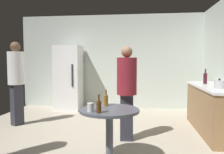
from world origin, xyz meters
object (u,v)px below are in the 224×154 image
person_in_white_shirt (16,76)px  beer_bottle_brown (99,106)px  foreground_table (109,117)px  refrigerator (69,78)px  kettle (219,84)px  beer_bottle_amber (106,100)px  plastic_cup_white (90,107)px  person_in_maroon_shirt (127,86)px  wine_bottle_on_counter (205,78)px

person_in_white_shirt → beer_bottle_brown: bearing=-10.9°
foreground_table → beer_bottle_brown: 0.32m
refrigerator → kettle: 3.96m
beer_bottle_amber → beer_bottle_brown: (-0.02, -0.45, 0.00)m
foreground_table → person_in_white_shirt: size_ratio=0.45×
refrigerator → foreground_table: 3.61m
plastic_cup_white → person_in_white_shirt: (-2.00, 1.75, 0.26)m
foreground_table → plastic_cup_white: (-0.22, -0.19, 0.16)m
kettle → beer_bottle_brown: bearing=-143.7°
plastic_cup_white → person_in_maroon_shirt: (0.39, 1.10, 0.16)m
person_in_white_shirt → person_in_maroon_shirt: bearing=14.3°
beer_bottle_amber → refrigerator: bearing=116.9°
foreground_table → person_in_maroon_shirt: person_in_maroon_shirt is taller
kettle → wine_bottle_on_counter: 0.82m
beer_bottle_brown → person_in_maroon_shirt: bearing=76.6°
beer_bottle_amber → plastic_cup_white: size_ratio=2.09×
refrigerator → kettle: (3.36, -2.09, 0.07)m
wine_bottle_on_counter → person_in_white_shirt: (-3.96, -0.38, 0.03)m
person_in_white_shirt → plastic_cup_white: bearing=-11.6°
refrigerator → plastic_cup_white: (1.39, -3.41, -0.11)m
wine_bottle_on_counter → person_in_white_shirt: size_ratio=0.17×
beer_bottle_amber → plastic_cup_white: beer_bottle_amber is taller
beer_bottle_amber → foreground_table: bearing=-69.3°
kettle → beer_bottle_amber: 2.06m
foreground_table → beer_bottle_brown: beer_bottle_brown is taller
beer_bottle_amber → person_in_maroon_shirt: person_in_maroon_shirt is taller
kettle → beer_bottle_amber: size_ratio=1.06×
beer_bottle_brown → plastic_cup_white: size_ratio=2.09×
refrigerator → person_in_white_shirt: refrigerator is taller
beer_bottle_amber → wine_bottle_on_counter: bearing=43.5°
foreground_table → person_in_white_shirt: person_in_white_shirt is taller
beer_bottle_brown → foreground_table: bearing=67.4°
refrigerator → person_in_white_shirt: size_ratio=1.01×
refrigerator → beer_bottle_amber: size_ratio=7.83×
wine_bottle_on_counter → person_in_maroon_shirt: person_in_maroon_shirt is taller
wine_bottle_on_counter → beer_bottle_brown: wine_bottle_on_counter is taller
refrigerator → person_in_white_shirt: (-0.61, -1.66, 0.15)m
refrigerator → person_in_white_shirt: 1.77m
plastic_cup_white → foreground_table: bearing=40.6°
refrigerator → person_in_maroon_shirt: refrigerator is taller
beer_bottle_amber → beer_bottle_brown: same height
beer_bottle_brown → person_in_maroon_shirt: size_ratio=0.14×
foreground_table → wine_bottle_on_counter: bearing=48.1°
kettle → foreground_table: (-1.76, -1.13, -0.34)m
beer_bottle_amber → person_in_white_shirt: 2.54m
beer_bottle_amber → person_in_maroon_shirt: bearing=69.9°
person_in_maroon_shirt → beer_bottle_amber: bearing=-23.1°
beer_bottle_brown → plastic_cup_white: 0.13m
wine_bottle_on_counter → person_in_maroon_shirt: (-1.57, -1.03, -0.07)m
refrigerator → beer_bottle_brown: refrigerator is taller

